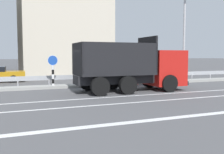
# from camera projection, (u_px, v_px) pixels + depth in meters

# --- Properties ---
(ground_plane) EXTENTS (320.00, 320.00, 0.00)m
(ground_plane) POSITION_uv_depth(u_px,v_px,m) (94.00, 92.00, 15.83)
(ground_plane) COLOR #4C4C4F
(lane_strip_0) EXTENTS (71.37, 0.16, 0.01)m
(lane_strip_0) POSITION_uv_depth(u_px,v_px,m) (144.00, 95.00, 14.53)
(lane_strip_0) COLOR silver
(lane_strip_0) RESTS_ON ground_plane
(lane_strip_1) EXTENTS (71.37, 0.16, 0.01)m
(lane_strip_1) POSITION_uv_depth(u_px,v_px,m) (162.00, 100.00, 12.80)
(lane_strip_1) COLOR silver
(lane_strip_1) RESTS_ON ground_plane
(lane_strip_2) EXTENTS (71.37, 0.16, 0.01)m
(lane_strip_2) POSITION_uv_depth(u_px,v_px,m) (208.00, 113.00, 9.91)
(lane_strip_2) COLOR silver
(lane_strip_2) RESTS_ON ground_plane
(lane_strip_3) EXTENTS (71.37, 0.16, 0.01)m
(lane_strip_3) POSITION_uv_depth(u_px,v_px,m) (211.00, 114.00, 9.75)
(lane_strip_3) COLOR silver
(lane_strip_3) RESTS_ON ground_plane
(median_island) EXTENTS (39.25, 1.10, 0.18)m
(median_island) POSITION_uv_depth(u_px,v_px,m) (81.00, 85.00, 18.41)
(median_island) COLOR gray
(median_island) RESTS_ON ground_plane
(median_guardrail) EXTENTS (71.37, 0.09, 0.78)m
(median_guardrail) POSITION_uv_depth(u_px,v_px,m) (78.00, 78.00, 19.30)
(median_guardrail) COLOR #9EA0A5
(median_guardrail) RESTS_ON ground_plane
(dump_truck) EXTENTS (6.93, 2.82, 3.36)m
(dump_truck) POSITION_uv_depth(u_px,v_px,m) (143.00, 70.00, 16.42)
(dump_truck) COLOR red
(dump_truck) RESTS_ON ground_plane
(median_road_sign) EXTENTS (0.69, 0.16, 2.21)m
(median_road_sign) POSITION_uv_depth(u_px,v_px,m) (53.00, 71.00, 17.59)
(median_road_sign) COLOR white
(median_road_sign) RESTS_ON ground_plane
(street_lamp_1) EXTENTS (0.70, 2.39, 9.00)m
(street_lamp_1) POSITION_uv_depth(u_px,v_px,m) (186.00, 21.00, 21.08)
(street_lamp_1) COLOR #ADADB2
(street_lamp_1) RESTS_ON ground_plane
(background_building_1) EXTENTS (10.32, 12.26, 10.73)m
(background_building_1) POSITION_uv_depth(u_px,v_px,m) (61.00, 31.00, 34.37)
(background_building_1) COLOR beige
(background_building_1) RESTS_ON ground_plane
(church_tower) EXTENTS (3.60, 3.60, 14.27)m
(church_tower) POSITION_uv_depth(u_px,v_px,m) (86.00, 33.00, 50.64)
(church_tower) COLOR silver
(church_tower) RESTS_ON ground_plane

